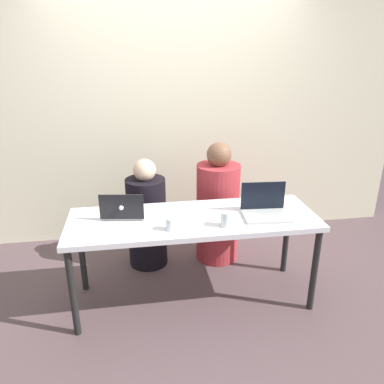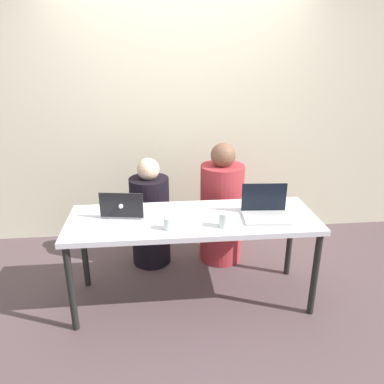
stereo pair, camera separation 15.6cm
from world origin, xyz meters
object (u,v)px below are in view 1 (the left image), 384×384
Objects in this scene: person_on_right at (218,209)px; water_glass_left at (171,225)px; person_on_left at (147,219)px; laptop_back_left at (124,211)px; water_glass_right at (226,220)px; laptop_front_right at (265,209)px.

person_on_right is 13.04× the size of water_glass_left.
person_on_left reaches higher than laptop_back_left.
person_on_left is at bearing 100.06° from water_glass_left.
water_glass_right is at bearing 168.19° from laptop_back_left.
person_on_left is 11.67× the size of water_glass_left.
person_on_right is 3.26× the size of laptop_back_left.
person_on_left is 9.48× the size of water_glass_right.
water_glass_right is at bearing 94.11° from person_on_right.
person_on_left is at bearing 123.88° from water_glass_right.
person_on_right is 0.75m from laptop_front_right.
water_glass_right is at bearing -153.94° from laptop_front_right.
laptop_front_right reaches higher than water_glass_left.
water_glass_left is at bearing 179.65° from water_glass_right.
person_on_right is 0.99m from water_glass_left.
person_on_left reaches higher than water_glass_right.
person_on_left is 0.89× the size of person_on_right.
water_glass_right is (-0.34, -0.14, -0.00)m from laptop_front_right.
person_on_left is 1.02m from water_glass_right.
water_glass_left is (-0.52, -0.80, 0.26)m from person_on_right.
person_on_right is (0.67, 0.00, 0.05)m from person_on_left.
person_on_left reaches higher than laptop_front_right.
person_on_left is 2.86× the size of laptop_front_right.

